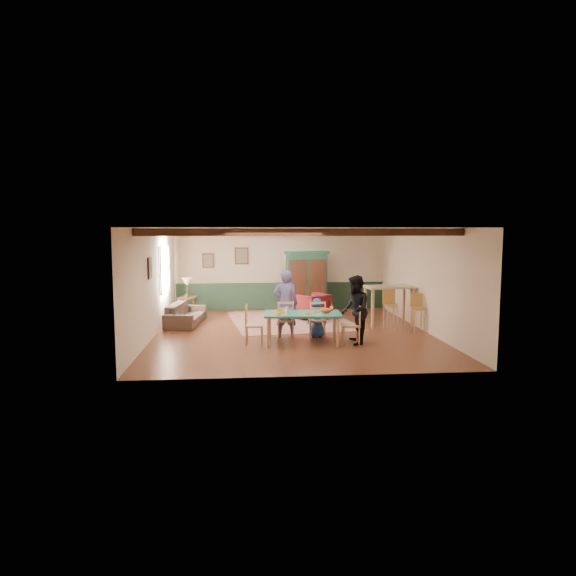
{
  "coord_description": "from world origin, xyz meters",
  "views": [
    {
      "loc": [
        -1.25,
        -13.05,
        2.66
      ],
      "look_at": [
        -0.09,
        0.17,
        1.15
      ],
      "focal_mm": 32.0,
      "sensor_mm": 36.0,
      "label": 1
    }
  ],
  "objects": [
    {
      "name": "picture_back_b",
      "position": [
        -2.4,
        3.97,
        1.65
      ],
      "size": [
        0.38,
        0.04,
        0.48
      ],
      "primitive_type": null,
      "color": "#7A7359",
      "rests_on": "wall_back"
    },
    {
      "name": "picture_back_a",
      "position": [
        -1.3,
        3.97,
        1.8
      ],
      "size": [
        0.45,
        0.04,
        0.55
      ],
      "primitive_type": null,
      "color": "#7A7359",
      "rests_on": "wall_back"
    },
    {
      "name": "ceiling_beam_front",
      "position": [
        0.0,
        -2.3,
        2.61
      ],
      "size": [
        6.95,
        0.16,
        0.16
      ],
      "primitive_type": "cube",
      "color": "black",
      "rests_on": "ceiling"
    },
    {
      "name": "window_left",
      "position": [
        -3.47,
        1.7,
        1.55
      ],
      "size": [
        0.06,
        1.6,
        1.3
      ],
      "primitive_type": null,
      "color": "white",
      "rests_on": "wall_left"
    },
    {
      "name": "armoire",
      "position": [
        0.78,
        3.28,
        0.99
      ],
      "size": [
        1.41,
        0.58,
        1.98
      ],
      "primitive_type": "cube",
      "rotation": [
        0.0,
        0.0,
        0.01
      ],
      "color": "#163826",
      "rests_on": "floor"
    },
    {
      "name": "dining_chair_far_left",
      "position": [
        -0.22,
        -0.63,
        0.46
      ],
      "size": [
        0.44,
        0.46,
        0.93
      ],
      "primitive_type": null,
      "rotation": [
        0.0,
        0.0,
        3.06
      ],
      "color": "tan",
      "rests_on": "floor"
    },
    {
      "name": "table_lamp",
      "position": [
        -2.96,
        2.62,
        0.92
      ],
      "size": [
        0.34,
        0.34,
        0.58
      ],
      "primitive_type": null,
      "rotation": [
        0.0,
        0.0,
        0.06
      ],
      "color": "beige",
      "rests_on": "end_table"
    },
    {
      "name": "dining_table",
      "position": [
        0.11,
        -1.36,
        0.37
      ],
      "size": [
        1.83,
        1.12,
        0.73
      ],
      "primitive_type": null,
      "rotation": [
        0.0,
        0.0,
        -0.08
      ],
      "color": "#226E62",
      "rests_on": "floor"
    },
    {
      "name": "dining_chair_far_right",
      "position": [
        0.56,
        -0.69,
        0.46
      ],
      "size": [
        0.44,
        0.46,
        0.93
      ],
      "primitive_type": null,
      "rotation": [
        0.0,
        0.0,
        3.06
      ],
      "color": "tan",
      "rests_on": "floor"
    },
    {
      "name": "place_setting_near_center",
      "position": [
        0.19,
        -1.61,
        0.79
      ],
      "size": [
        0.41,
        0.32,
        0.11
      ],
      "primitive_type": null,
      "rotation": [
        0.0,
        0.0,
        -0.08
      ],
      "color": "gold",
      "rests_on": "dining_table"
    },
    {
      "name": "wall_left",
      "position": [
        -3.5,
        0.0,
        1.35
      ],
      "size": [
        0.02,
        8.0,
        2.7
      ],
      "primitive_type": "cube",
      "color": "beige",
      "rests_on": "floor"
    },
    {
      "name": "place_setting_near_left",
      "position": [
        -0.44,
        -1.56,
        0.79
      ],
      "size": [
        0.41,
        0.32,
        0.11
      ],
      "primitive_type": null,
      "rotation": [
        0.0,
        0.0,
        -0.08
      ],
      "color": "gold",
      "rests_on": "dining_table"
    },
    {
      "name": "armchair",
      "position": [
        0.77,
        1.9,
        0.39
      ],
      "size": [
        1.19,
        1.19,
        0.79
      ],
      "primitive_type": "imported",
      "rotation": [
        0.0,
        0.0,
        -2.51
      ],
      "color": "#4F0F16",
      "rests_on": "floor"
    },
    {
      "name": "bar_stool_left",
      "position": [
        2.67,
        0.21,
        0.53
      ],
      "size": [
        0.41,
        0.45,
        1.06
      ],
      "primitive_type": null,
      "rotation": [
        0.0,
        0.0,
        0.09
      ],
      "color": "tan",
      "rests_on": "floor"
    },
    {
      "name": "cat",
      "position": [
        0.64,
        -1.5,
        0.82
      ],
      "size": [
        0.36,
        0.16,
        0.18
      ],
      "primitive_type": null,
      "rotation": [
        0.0,
        0.0,
        -0.08
      ],
      "color": "orange",
      "rests_on": "dining_table"
    },
    {
      "name": "ceiling_beam_mid",
      "position": [
        0.0,
        0.4,
        2.61
      ],
      "size": [
        6.95,
        0.16,
        0.16
      ],
      "primitive_type": "cube",
      "color": "black",
      "rests_on": "ceiling"
    },
    {
      "name": "end_table",
      "position": [
        -2.96,
        2.62,
        0.32
      ],
      "size": [
        0.54,
        0.54,
        0.63
      ],
      "primitive_type": null,
      "rotation": [
        0.0,
        0.0,
        -0.04
      ],
      "color": "black",
      "rests_on": "floor"
    },
    {
      "name": "counter_table",
      "position": [
        2.78,
        0.77,
        0.56
      ],
      "size": [
        1.41,
        0.92,
        1.11
      ],
      "primitive_type": null,
      "rotation": [
        0.0,
        0.0,
        0.1
      ],
      "color": "beige",
      "rests_on": "floor"
    },
    {
      "name": "sofa",
      "position": [
        -2.88,
        1.45,
        0.3
      ],
      "size": [
        1.04,
        2.13,
        0.6
      ],
      "primitive_type": "imported",
      "rotation": [
        0.0,
        0.0,
        1.45
      ],
      "color": "#3D2E26",
      "rests_on": "floor"
    },
    {
      "name": "ceiling",
      "position": [
        0.0,
        0.0,
        2.7
      ],
      "size": [
        7.0,
        8.0,
        0.02
      ],
      "primitive_type": "cube",
      "color": "beige",
      "rests_on": "wall_back"
    },
    {
      "name": "wall_right",
      "position": [
        3.5,
        0.0,
        1.35
      ],
      "size": [
        0.02,
        8.0,
        2.7
      ],
      "primitive_type": "cube",
      "color": "beige",
      "rests_on": "floor"
    },
    {
      "name": "person_woman",
      "position": [
        1.33,
        -1.46,
        0.81
      ],
      "size": [
        0.67,
        0.83,
        1.61
      ],
      "primitive_type": "imported",
      "rotation": [
        0.0,
        0.0,
        -1.65
      ],
      "color": "black",
      "rests_on": "floor"
    },
    {
      "name": "dining_chair_end_left",
      "position": [
        -1.01,
        -1.27,
        0.46
      ],
      "size": [
        0.46,
        0.44,
        0.93
      ],
      "primitive_type": null,
      "rotation": [
        0.0,
        0.0,
        1.49
      ],
      "color": "tan",
      "rests_on": "floor"
    },
    {
      "name": "place_setting_far_left",
      "position": [
        -0.4,
        -1.08,
        0.79
      ],
      "size": [
        0.41,
        0.32,
        0.11
      ],
      "primitive_type": null,
      "rotation": [
        0.0,
        0.0,
        -0.08
      ],
      "color": "gold",
      "rests_on": "dining_table"
    },
    {
      "name": "area_rug",
      "position": [
        0.12,
        1.76,
        0.01
      ],
      "size": [
        3.84,
        4.37,
        0.01
      ],
      "primitive_type": "cube",
      "rotation": [
        0.0,
        0.0,
        0.13
      ],
      "color": "#CBB093",
      "rests_on": "floor"
    },
    {
      "name": "person_man",
      "position": [
        -0.21,
        -0.55,
        0.84
      ],
      "size": [
        0.65,
        0.45,
        1.69
      ],
      "primitive_type": "imported",
      "rotation": [
        0.0,
        0.0,
        3.06
      ],
      "color": "#5C4F88",
      "rests_on": "floor"
    },
    {
      "name": "person_child",
      "position": [
        0.57,
        -0.61,
        0.49
      ],
      "size": [
        0.5,
        0.35,
        0.98
      ],
      "primitive_type": "imported",
      "rotation": [
        0.0,
        0.0,
        3.06
      ],
      "color": "#23478E",
      "rests_on": "floor"
    },
    {
      "name": "bar_stool_right",
      "position": [
        3.28,
        -0.2,
        0.5
      ],
      "size": [
        0.36,
        0.39,
        1.0
      ],
      "primitive_type": null,
      "rotation": [
        0.0,
        0.0,
        -0.01
      ],
      "color": "tan",
      "rests_on": "floor"
    },
    {
      "name": "ceiling_beam_back",
      "position": [
        0.0,
        3.0,
        2.61
      ],
      "size": [
        6.95,
        0.16,
        0.16
      ],
      "primitive_type": "cube",
      "color": "black",
      "rests_on": "ceiling"
    },
    {
      "name": "dining_chair_end_right",
      "position": [
        1.24,
        -1.45,
        0.46
      ],
      "size": [
        0.46,
        0.44,
        0.93
      ],
      "primitive_type": null,
      "rotation": [
        0.0,
        0.0,
        -1.65
      ],
      "color": "tan",
      "rests_on": "floor"
    },
    {
      "name": "floor",
      "position": [
        0.0,
        0.0,
        0.0
      ],
      "size": [
        8.0,
        8.0,
        0.0
      ],
      "primitive_type": "plane",
      "color": "#562718",
      "rests_on": "ground"
    },
    {
      "name": "place_setting_far_right",
      "position": [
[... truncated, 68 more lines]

